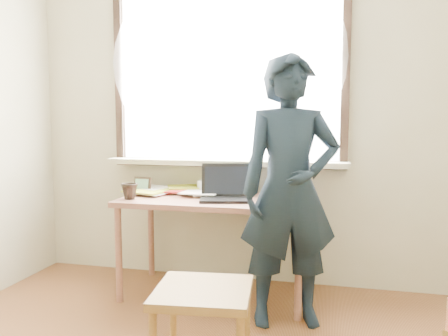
% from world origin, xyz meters
% --- Properties ---
extents(room_shell, '(3.52, 4.02, 2.61)m').
position_xyz_m(room_shell, '(-0.02, 0.20, 1.64)').
color(room_shell, beige).
rests_on(room_shell, ground).
extents(desk, '(1.31, 0.65, 0.70)m').
position_xyz_m(desk, '(-0.20, 1.63, 0.63)').
color(desk, '#885844').
rests_on(desk, ground).
extents(laptop, '(0.41, 0.35, 0.24)m').
position_xyz_m(laptop, '(-0.11, 1.60, 0.76)').
color(laptop, black).
rests_on(laptop, desk).
extents(mug_white, '(0.17, 0.17, 0.10)m').
position_xyz_m(mug_white, '(-0.33, 1.85, 0.75)').
color(mug_white, white).
rests_on(mug_white, desk).
extents(mug_dark, '(0.17, 0.17, 0.11)m').
position_xyz_m(mug_dark, '(-0.77, 1.45, 0.76)').
color(mug_dark, black).
rests_on(mug_dark, desk).
extents(mouse, '(0.10, 0.07, 0.04)m').
position_xyz_m(mouse, '(0.21, 1.53, 0.72)').
color(mouse, black).
rests_on(mouse, desk).
extents(desk_clutter, '(0.80, 0.52, 0.05)m').
position_xyz_m(desk_clutter, '(-0.51, 1.84, 0.73)').
color(desk_clutter, white).
rests_on(desk_clutter, desk).
extents(book_a, '(0.31, 0.33, 0.03)m').
position_xyz_m(book_a, '(-0.66, 1.85, 0.71)').
color(book_a, white).
rests_on(book_a, desk).
extents(book_b, '(0.30, 0.30, 0.02)m').
position_xyz_m(book_b, '(0.19, 1.90, 0.71)').
color(book_b, white).
rests_on(book_b, desk).
extents(picture_frame, '(0.14, 0.03, 0.11)m').
position_xyz_m(picture_frame, '(-0.79, 1.73, 0.76)').
color(picture_frame, black).
rests_on(picture_frame, desk).
extents(work_chair, '(0.49, 0.47, 0.45)m').
position_xyz_m(work_chair, '(0.01, 0.59, 0.38)').
color(work_chair, olive).
rests_on(work_chair, ground).
extents(person, '(0.69, 0.55, 1.64)m').
position_xyz_m(person, '(0.35, 1.32, 0.82)').
color(person, black).
rests_on(person, ground).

